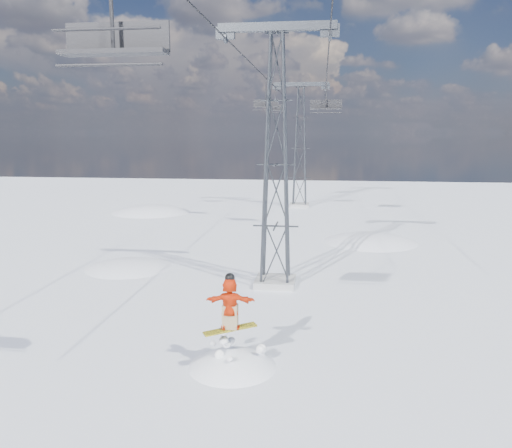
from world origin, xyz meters
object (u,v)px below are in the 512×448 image
Objects in this scene: lift_tower_near at (276,165)px; lift_tower_far at (300,148)px; snowboarder_jump at (233,417)px; lift_chair_near at (114,41)px.

lift_tower_near is 1.00× the size of lift_tower_far.
lift_tower_far is at bearing 89.10° from snowboarder_jump.
lift_chair_near is at bearing -93.41° from lift_tower_far.
snowboarder_jump is at bearing -93.60° from lift_tower_near.
lift_chair_near is at bearing -100.45° from lift_tower_near.
snowboarder_jump is at bearing 65.21° from lift_chair_near.
snowboarder_jump is 2.55× the size of lift_chair_near.
lift_chair_near is (-2.20, -11.93, 3.21)m from lift_tower_near.
lift_tower_far is 37.13m from lift_chair_near.
lift_tower_near and lift_tower_far have the same top height.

